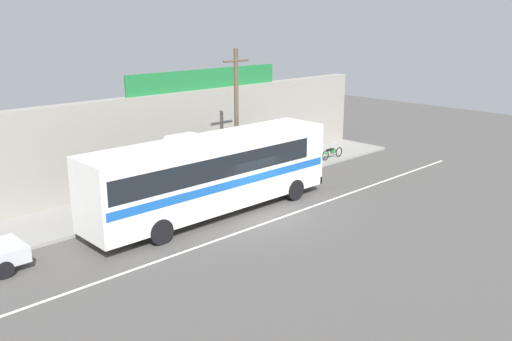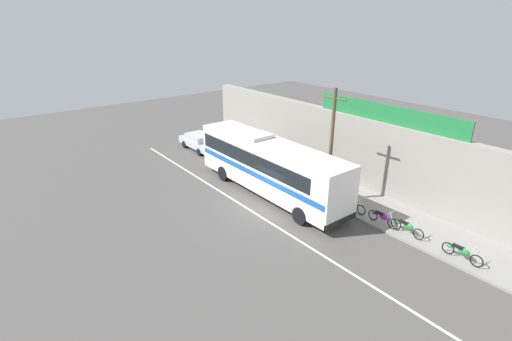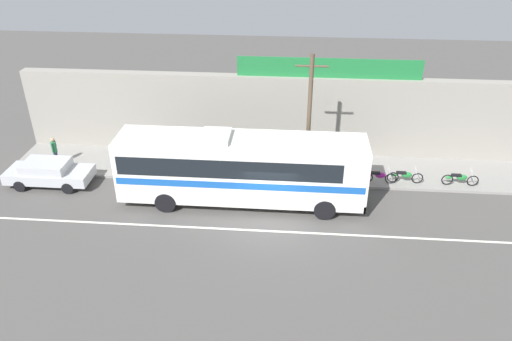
% 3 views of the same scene
% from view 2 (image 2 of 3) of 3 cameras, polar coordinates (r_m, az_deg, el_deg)
% --- Properties ---
extents(ground_plane, '(70.00, 70.00, 0.00)m').
position_cam_2_polar(ground_plane, '(23.06, 1.23, -5.80)').
color(ground_plane, '#4F4C49').
extents(sidewalk_slab, '(30.00, 3.60, 0.14)m').
position_cam_2_polar(sidewalk_slab, '(26.30, 10.05, -2.28)').
color(sidewalk_slab, gray).
rests_on(sidewalk_slab, ground_plane).
extents(storefront_facade, '(30.00, 0.70, 4.80)m').
position_cam_2_polar(storefront_facade, '(27.01, 13.47, 3.43)').
color(storefront_facade, gray).
rests_on(storefront_facade, ground_plane).
extents(storefront_billboard, '(10.26, 0.12, 1.10)m').
position_cam_2_polar(storefront_billboard, '(24.64, 19.22, 8.15)').
color(storefront_billboard, '#1E7538').
rests_on(storefront_billboard, storefront_facade).
extents(road_center_stripe, '(30.00, 0.14, 0.01)m').
position_cam_2_polar(road_center_stripe, '(22.62, -0.35, -6.38)').
color(road_center_stripe, silver).
rests_on(road_center_stripe, ground_plane).
extents(intercity_bus, '(12.22, 2.65, 3.78)m').
position_cam_2_polar(intercity_bus, '(24.25, 1.90, 1.03)').
color(intercity_bus, white).
rests_on(intercity_bus, ground_plane).
extents(parked_car, '(4.51, 1.88, 1.37)m').
position_cam_2_polar(parked_car, '(33.31, -8.56, 4.39)').
color(parked_car, '#B7BABF').
rests_on(parked_car, ground_plane).
extents(utility_pole, '(1.60, 0.22, 7.05)m').
position_cam_2_polar(utility_pole, '(22.80, 11.36, 3.80)').
color(utility_pole, brown).
rests_on(utility_pole, sidewalk_slab).
extents(motorcycle_orange, '(1.92, 0.56, 0.94)m').
position_cam_2_polar(motorcycle_orange, '(21.61, 21.95, -7.96)').
color(motorcycle_orange, black).
rests_on(motorcycle_orange, sidewalk_slab).
extents(motorcycle_green, '(1.84, 0.56, 0.94)m').
position_cam_2_polar(motorcycle_green, '(23.07, 14.46, -4.98)').
color(motorcycle_green, black).
rests_on(motorcycle_green, sidewalk_slab).
extents(motorcycle_red, '(1.87, 0.56, 0.94)m').
position_cam_2_polar(motorcycle_red, '(22.10, 18.65, -6.76)').
color(motorcycle_red, black).
rests_on(motorcycle_red, sidewalk_slab).
extents(motorcycle_purple, '(1.95, 0.56, 0.94)m').
position_cam_2_polar(motorcycle_purple, '(20.61, 28.79, -10.80)').
color(motorcycle_purple, black).
rests_on(motorcycle_purple, sidewalk_slab).
extents(pedestrian_by_curb, '(0.30, 0.48, 1.69)m').
position_cam_2_polar(pedestrian_by_curb, '(28.10, 3.94, 1.98)').
color(pedestrian_by_curb, black).
rests_on(pedestrian_by_curb, sidewalk_slab).
extents(pedestrian_near_shop, '(0.30, 0.48, 1.70)m').
position_cam_2_polar(pedestrian_near_shop, '(34.52, -6.19, 5.83)').
color(pedestrian_near_shop, navy).
rests_on(pedestrian_near_shop, sidewalk_slab).
extents(pedestrian_far_right, '(0.30, 0.48, 1.59)m').
position_cam_2_polar(pedestrian_far_right, '(29.36, 3.15, 2.78)').
color(pedestrian_far_right, navy).
rests_on(pedestrian_far_right, sidewalk_slab).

